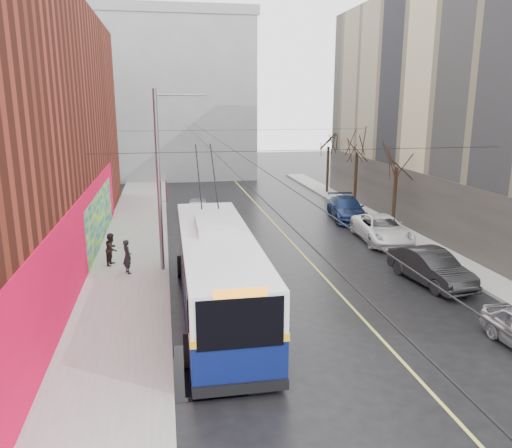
{
  "coord_description": "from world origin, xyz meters",
  "views": [
    {
      "loc": [
        -6.0,
        -14.43,
        8.38
      ],
      "look_at": [
        -1.8,
        8.34,
        2.7
      ],
      "focal_mm": 35.0,
      "sensor_mm": 36.0,
      "label": 1
    }
  ],
  "objects": [
    {
      "name": "tree_far",
      "position": [
        9.0,
        30.0,
        5.14
      ],
      "size": [
        3.2,
        3.2,
        6.57
      ],
      "color": "black",
      "rests_on": "ground"
    },
    {
      "name": "puddle",
      "position": [
        -5.14,
        0.12,
        0.0
      ],
      "size": [
        2.59,
        3.5,
        0.01
      ],
      "primitive_type": "cube",
      "color": "black",
      "rests_on": "ground"
    },
    {
      "name": "following_car",
      "position": [
        -3.75,
        21.13,
        0.78
      ],
      "size": [
        2.25,
        4.71,
        1.55
      ],
      "primitive_type": "imported",
      "rotation": [
        0.0,
        0.0,
        -0.09
      ],
      "color": "#ACADB1",
      "rests_on": "ground"
    },
    {
      "name": "ground",
      "position": [
        0.0,
        0.0,
        0.0
      ],
      "size": [
        140.0,
        140.0,
        0.0
      ],
      "primitive_type": "plane",
      "color": "black",
      "rests_on": "ground"
    },
    {
      "name": "parked_car_c",
      "position": [
        7.0,
        13.35,
        0.79
      ],
      "size": [
        3.1,
        5.89,
        1.58
      ],
      "primitive_type": "imported",
      "rotation": [
        0.0,
        0.0,
        -0.09
      ],
      "color": "white",
      "rests_on": "ground"
    },
    {
      "name": "lane_line",
      "position": [
        1.5,
        14.0,
        0.0
      ],
      "size": [
        0.12,
        50.0,
        0.01
      ],
      "primitive_type": "cube",
      "color": "#BFB74C",
      "rests_on": "ground"
    },
    {
      "name": "streetlight_pole",
      "position": [
        -6.14,
        10.0,
        4.85
      ],
      "size": [
        2.65,
        0.6,
        9.0
      ],
      "color": "slate",
      "rests_on": "ground"
    },
    {
      "name": "pigeons_flying",
      "position": [
        -2.85,
        10.1,
        7.55
      ],
      "size": [
        2.72,
        2.65,
        1.85
      ],
      "color": "slate"
    },
    {
      "name": "trolleybus",
      "position": [
        -4.05,
        4.74,
        1.75
      ],
      "size": [
        3.2,
        13.33,
        6.29
      ],
      "rotation": [
        0.0,
        0.0,
        -0.01
      ],
      "color": "#09124A",
      "rests_on": "ground"
    },
    {
      "name": "parked_car_d",
      "position": [
        7.0,
        19.43,
        0.8
      ],
      "size": [
        3.0,
        5.75,
        1.59
      ],
      "primitive_type": "imported",
      "rotation": [
        0.0,
        0.0,
        -0.15
      ],
      "color": "navy",
      "rests_on": "ground"
    },
    {
      "name": "sidewalk_left",
      "position": [
        -8.0,
        12.0,
        0.07
      ],
      "size": [
        4.0,
        60.0,
        0.15
      ],
      "primitive_type": "cube",
      "color": "gray",
      "rests_on": "ground"
    },
    {
      "name": "tree_mid",
      "position": [
        9.0,
        23.0,
        5.25
      ],
      "size": [
        3.2,
        3.2,
        6.68
      ],
      "color": "black",
      "rests_on": "ground"
    },
    {
      "name": "catenary_wires",
      "position": [
        -2.54,
        14.77,
        6.25
      ],
      "size": [
        18.0,
        60.0,
        0.22
      ],
      "color": "black"
    },
    {
      "name": "sidewalk_right",
      "position": [
        9.0,
        12.0,
        0.07
      ],
      "size": [
        2.0,
        60.0,
        0.15
      ],
      "primitive_type": "cube",
      "color": "gray",
      "rests_on": "ground"
    },
    {
      "name": "pedestrian_a",
      "position": [
        -7.98,
        9.69,
        1.0
      ],
      "size": [
        0.63,
        0.74,
        1.71
      ],
      "primitive_type": "imported",
      "rotation": [
        0.0,
        0.0,
        1.99
      ],
      "color": "black",
      "rests_on": "sidewalk_left"
    },
    {
      "name": "pedestrian_b",
      "position": [
        -8.86,
        11.22,
        0.99
      ],
      "size": [
        0.84,
        0.97,
        1.68
      ],
      "primitive_type": "imported",
      "rotation": [
        0.0,
        0.0,
        1.28
      ],
      "color": "black",
      "rests_on": "sidewalk_left"
    },
    {
      "name": "tree_near",
      "position": [
        9.0,
        16.0,
        4.98
      ],
      "size": [
        3.2,
        3.2,
        6.4
      ],
      "color": "black",
      "rests_on": "ground"
    },
    {
      "name": "parked_car_b",
      "position": [
        6.19,
        6.06,
        0.8
      ],
      "size": [
        2.34,
        5.04,
        1.6
      ],
      "primitive_type": "imported",
      "rotation": [
        0.0,
        0.0,
        0.14
      ],
      "color": "black",
      "rests_on": "ground"
    },
    {
      "name": "building_far",
      "position": [
        -6.0,
        44.99,
        9.02
      ],
      "size": [
        20.5,
        12.1,
        18.0
      ],
      "color": "gray",
      "rests_on": "ground"
    }
  ]
}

